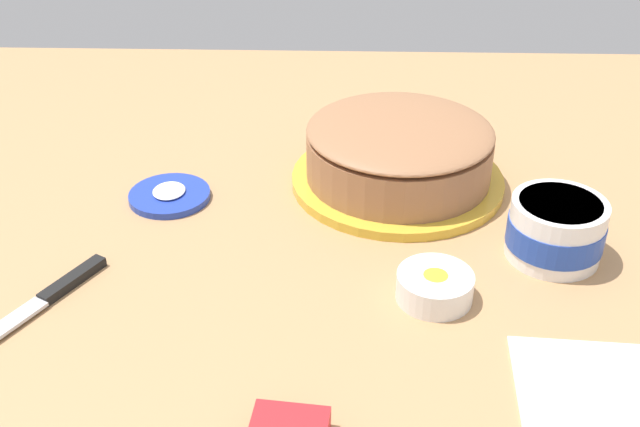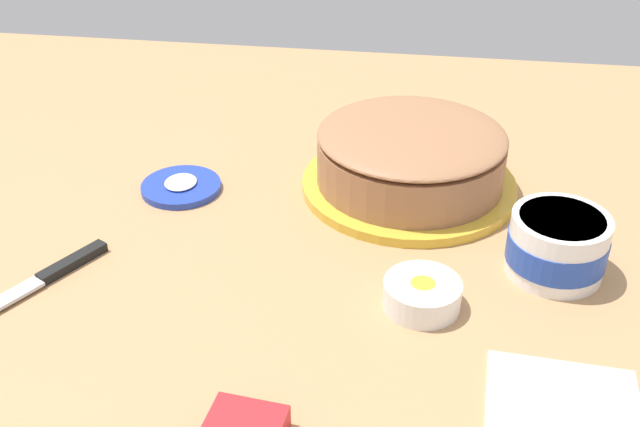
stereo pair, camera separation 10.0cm
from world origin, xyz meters
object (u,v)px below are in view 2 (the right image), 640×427
Objects in this scene: frosting_tub at (557,244)px; spreading_knife at (39,281)px; frosting_tub_lid at (181,186)px; sprinkle_bowl_yellow at (422,293)px; paper_napkin at (564,413)px; frosted_cake at (410,159)px.

frosting_tub is 0.56× the size of spreading_knife.
frosting_tub_lid is at bearing 76.47° from frosting_tub.
sprinkle_bowl_yellow reaches higher than paper_napkin.
frosted_cake is 2.58× the size of frosting_tub.
sprinkle_bowl_yellow is (-0.27, -0.03, -0.03)m from frosted_cake.
frosting_tub is (-0.18, -0.19, -0.01)m from frosted_cake.
paper_napkin is at bearing 176.73° from frosting_tub.
frosting_tub is 0.18m from sprinkle_bowl_yellow.
spreading_knife is (-0.30, 0.43, -0.04)m from frosted_cake.
sprinkle_bowl_yellow is (-0.22, -0.36, 0.01)m from frosting_tub_lid.
frosting_tub reaches higher than spreading_knife.
spreading_knife is (-0.24, 0.10, -0.00)m from frosting_tub_lid.
spreading_knife is at bearing 93.46° from sprinkle_bowl_yellow.
frosting_tub_lid is at bearing -22.52° from spreading_knife.
frosting_tub is 0.80× the size of paper_napkin.
frosting_tub_lid reaches higher than spreading_knife.
frosting_tub is at bearing -133.42° from frosted_cake.
paper_napkin is (-0.24, 0.01, -0.04)m from frosting_tub.
frosted_cake is 1.44× the size of spreading_knife.
frosted_cake is 0.33m from frosting_tub_lid.
frosting_tub is at bearing -3.27° from paper_napkin.
frosting_tub_lid is 0.77× the size of paper_napkin.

